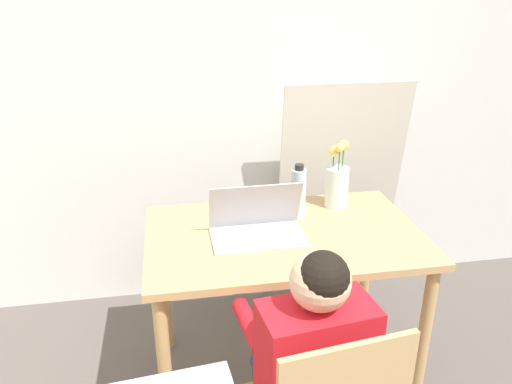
# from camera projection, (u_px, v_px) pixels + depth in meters

# --- Properties ---
(wall_back) EXTENTS (6.40, 0.05, 2.50)m
(wall_back) POSITION_uv_depth(u_px,v_px,m) (201.00, 76.00, 2.53)
(wall_back) COLOR white
(wall_back) RESTS_ON ground_plane
(dining_table) EXTENTS (1.11, 0.70, 0.75)m
(dining_table) POSITION_uv_depth(u_px,v_px,m) (283.00, 255.00, 2.07)
(dining_table) COLOR tan
(dining_table) RESTS_ON ground_plane
(person_seated) EXTENTS (0.38, 0.46, 1.03)m
(person_seated) POSITION_uv_depth(u_px,v_px,m) (309.00, 356.00, 1.52)
(person_seated) COLOR red
(person_seated) RESTS_ON ground_plane
(laptop) EXTENTS (0.37, 0.23, 0.22)m
(laptop) POSITION_uv_depth(u_px,v_px,m) (257.00, 224.00, 1.99)
(laptop) COLOR #B2B2B7
(laptop) RESTS_ON dining_table
(flower_vase) EXTENTS (0.11, 0.11, 0.31)m
(flower_vase) POSITION_uv_depth(u_px,v_px,m) (337.00, 183.00, 2.23)
(flower_vase) COLOR silver
(flower_vase) RESTS_ON dining_table
(water_bottle) EXTENTS (0.06, 0.06, 0.24)m
(water_bottle) POSITION_uv_depth(u_px,v_px,m) (298.00, 193.00, 2.12)
(water_bottle) COLOR silver
(water_bottle) RESTS_ON dining_table
(cardboard_panel) EXTENTS (0.68, 0.19, 1.24)m
(cardboard_panel) POSITION_uv_depth(u_px,v_px,m) (339.00, 192.00, 2.76)
(cardboard_panel) COLOR silver
(cardboard_panel) RESTS_ON ground_plane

